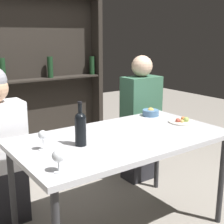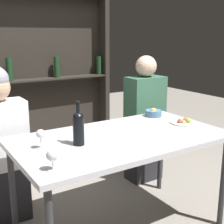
# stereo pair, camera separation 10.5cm
# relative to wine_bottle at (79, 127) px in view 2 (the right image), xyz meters

# --- Properties ---
(dining_table) EXTENTS (1.52, 0.84, 0.76)m
(dining_table) POSITION_rel_wine_bottle_xyz_m (0.34, 0.00, -0.18)
(dining_table) COLOR silver
(dining_table) RESTS_ON ground_plane
(wine_rack_wall) EXTENTS (1.96, 0.21, 2.18)m
(wine_rack_wall) POSITION_rel_wine_bottle_xyz_m (0.34, 1.87, 0.21)
(wine_rack_wall) COLOR #28231E
(wine_rack_wall) RESTS_ON ground_plane
(wine_bottle) EXTENTS (0.07, 0.07, 0.29)m
(wine_bottle) POSITION_rel_wine_bottle_xyz_m (0.00, 0.00, 0.00)
(wine_bottle) COLOR black
(wine_bottle) RESTS_ON dining_table
(wine_glass_0) EXTENTS (0.06, 0.06, 0.13)m
(wine_glass_0) POSITION_rel_wine_bottle_xyz_m (-0.23, 0.07, -0.03)
(wine_glass_0) COLOR silver
(wine_glass_0) RESTS_ON dining_table
(wine_glass_1) EXTENTS (0.07, 0.07, 0.12)m
(wine_glass_1) POSITION_rel_wine_bottle_xyz_m (-0.30, -0.28, -0.04)
(wine_glass_1) COLOR silver
(wine_glass_1) RESTS_ON dining_table
(food_plate_0) EXTENTS (0.22, 0.22, 0.05)m
(food_plate_0) POSITION_rel_wine_bottle_xyz_m (0.95, -0.01, -0.11)
(food_plate_0) COLOR silver
(food_plate_0) RESTS_ON dining_table
(snack_bowl) EXTENTS (0.14, 0.14, 0.08)m
(snack_bowl) POSITION_rel_wine_bottle_xyz_m (0.89, 0.31, -0.09)
(snack_bowl) COLOR #4C7299
(snack_bowl) RESTS_ON dining_table
(seated_person_left) EXTENTS (0.40, 0.22, 1.24)m
(seated_person_left) POSITION_rel_wine_bottle_xyz_m (-0.36, 0.63, -0.27)
(seated_person_left) COLOR #26262B
(seated_person_left) RESTS_ON ground_plane
(seated_person_right) EXTENTS (0.37, 0.22, 1.27)m
(seated_person_right) POSITION_rel_wine_bottle_xyz_m (1.05, 0.63, -0.28)
(seated_person_right) COLOR #26262B
(seated_person_right) RESTS_ON ground_plane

